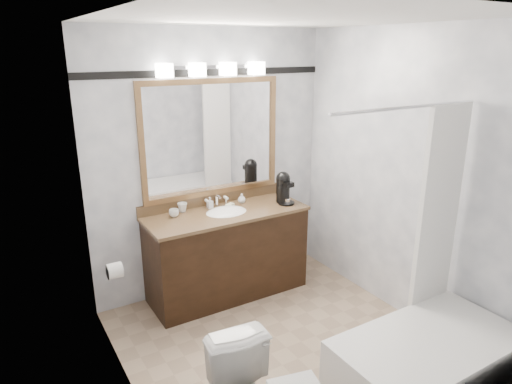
{
  "coord_description": "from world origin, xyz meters",
  "views": [
    {
      "loc": [
        -1.82,
        -2.56,
        2.32
      ],
      "look_at": [
        -0.08,
        0.35,
        1.24
      ],
      "focal_mm": 32.0,
      "sensor_mm": 36.0,
      "label": 1
    }
  ],
  "objects": [
    {
      "name": "bathtub",
      "position": [
        0.55,
        -0.9,
        0.28
      ],
      "size": [
        1.3,
        0.75,
        1.96
      ],
      "color": "white",
      "rests_on": "ground"
    },
    {
      "name": "soap_bottle_b",
      "position": [
        0.25,
        1.17,
        0.9
      ],
      "size": [
        0.09,
        0.09,
        0.1
      ],
      "primitive_type": "imported",
      "rotation": [
        0.0,
        0.0,
        0.24
      ],
      "color": "white",
      "rests_on": "vanity"
    },
    {
      "name": "coffee_maker",
      "position": [
        0.6,
        0.96,
        1.01
      ],
      "size": [
        0.16,
        0.21,
        0.31
      ],
      "rotation": [
        0.0,
        0.0,
        0.09
      ],
      "color": "black",
      "rests_on": "vanity"
    },
    {
      "name": "mirror",
      "position": [
        0.0,
        1.28,
        1.5
      ],
      "size": [
        1.4,
        0.04,
        1.1
      ],
      "color": "olive",
      "rests_on": "room"
    },
    {
      "name": "vanity",
      "position": [
        0.0,
        1.02,
        0.44
      ],
      "size": [
        1.53,
        0.58,
        0.97
      ],
      "color": "black",
      "rests_on": "ground"
    },
    {
      "name": "tp_roll",
      "position": [
        -1.14,
        0.66,
        0.7
      ],
      "size": [
        0.11,
        0.12,
        0.12
      ],
      "primitive_type": "cylinder",
      "rotation": [
        0.0,
        1.57,
        0.0
      ],
      "color": "white",
      "rests_on": "room"
    },
    {
      "name": "accent_stripe",
      "position": [
        0.0,
        1.29,
        2.1
      ],
      "size": [
        2.4,
        0.01,
        0.06
      ],
      "primitive_type": "cube",
      "color": "black",
      "rests_on": "room"
    },
    {
      "name": "room",
      "position": [
        0.0,
        0.0,
        1.25
      ],
      "size": [
        2.42,
        2.62,
        2.52
      ],
      "color": "tan",
      "rests_on": "ground"
    },
    {
      "name": "vanity_light_bar",
      "position": [
        0.0,
        1.23,
        2.13
      ],
      "size": [
        1.02,
        0.14,
        0.12
      ],
      "color": "silver",
      "rests_on": "room"
    },
    {
      "name": "cup_left",
      "position": [
        -0.47,
        1.15,
        0.89
      ],
      "size": [
        0.1,
        0.1,
        0.07
      ],
      "primitive_type": "imported",
      "rotation": [
        0.0,
        0.0,
        -0.1
      ],
      "color": "white",
      "rests_on": "vanity"
    },
    {
      "name": "soap_bar",
      "position": [
        0.1,
        1.13,
        0.86
      ],
      "size": [
        0.1,
        0.08,
        0.03
      ],
      "primitive_type": "cube",
      "rotation": [
        0.0,
        0.0,
        0.39
      ],
      "color": "beige",
      "rests_on": "vanity"
    },
    {
      "name": "cup_right",
      "position": [
        -0.35,
        1.23,
        0.89
      ],
      "size": [
        0.1,
        0.1,
        0.09
      ],
      "primitive_type": "imported",
      "rotation": [
        0.0,
        0.0,
        0.06
      ],
      "color": "white",
      "rests_on": "vanity"
    },
    {
      "name": "soap_bottle_a",
      "position": [
        -0.08,
        1.19,
        0.9
      ],
      "size": [
        0.05,
        0.05,
        0.11
      ],
      "primitive_type": "imported",
      "rotation": [
        0.0,
        0.0,
        0.13
      ],
      "color": "white",
      "rests_on": "vanity"
    }
  ]
}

